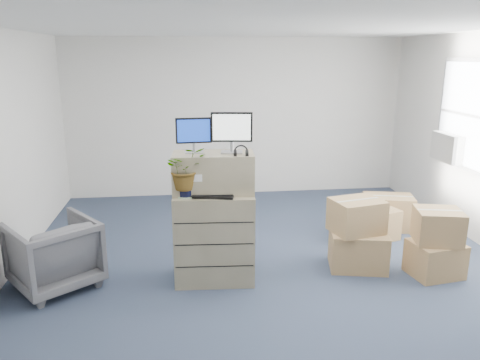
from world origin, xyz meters
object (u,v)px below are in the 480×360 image
filing_cabinet_lower (214,237)px  monitor_right (232,130)px  monitor_left (194,133)px  potted_plant (185,174)px  keyboard (212,195)px  office_chair (53,251)px  water_bottle (220,180)px

filing_cabinet_lower → monitor_right: (0.21, 0.04, 1.20)m
monitor_left → potted_plant: bearing=-122.5°
filing_cabinet_lower → keyboard: keyboard is taller
monitor_left → keyboard: size_ratio=0.80×
filing_cabinet_lower → keyboard: (-0.03, -0.12, 0.53)m
filing_cabinet_lower → office_chair: bearing=-177.2°
keyboard → office_chair: bearing=-171.4°
filing_cabinet_lower → office_chair: size_ratio=1.21×
monitor_right → office_chair: 2.35m
filing_cabinet_lower → potted_plant: size_ratio=1.80×
filing_cabinet_lower → office_chair: 1.76m
water_bottle → potted_plant: (-0.38, -0.16, 0.13)m
monitor_left → water_bottle: 0.60m
keyboard → potted_plant: size_ratio=0.85×
monitor_right → water_bottle: (-0.13, 0.03, -0.56)m
monitor_left → keyboard: bearing=-56.0°
keyboard → office_chair: keyboard is taller
filing_cabinet_lower → monitor_left: (-0.20, 0.10, 1.17)m
keyboard → filing_cabinet_lower: bearing=89.4°
monitor_right → office_chair: monitor_right is taller
filing_cabinet_lower → water_bottle: size_ratio=4.09×
monitor_left → monitor_right: 0.41m
office_chair → water_bottle: bearing=144.3°
water_bottle → monitor_right: bearing=-13.8°
monitor_left → potted_plant: monitor_left is taller
monitor_left → office_chair: bearing=178.6°
keyboard → water_bottle: (0.11, 0.19, 0.11)m
water_bottle → office_chair: 1.98m
potted_plant → office_chair: potted_plant is taller
monitor_left → office_chair: 2.00m
monitor_left → potted_plant: size_ratio=0.68×
monitor_left → office_chair: monitor_left is taller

